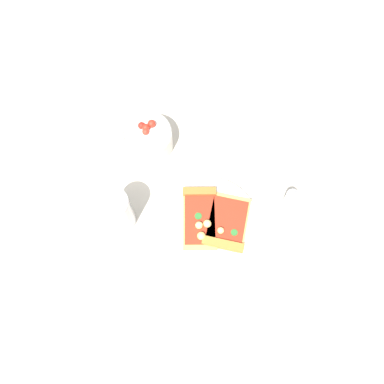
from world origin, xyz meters
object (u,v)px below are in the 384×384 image
Objects in this scene: pizza_slice_near at (200,215)px; pizza_slice_far at (226,226)px; salad_bowl at (147,138)px; pepper_shaker at (291,198)px; plate at (211,220)px; soda_glass at (117,212)px.

pizza_slice_near is 1.05× the size of pizza_slice_far.
pepper_shaker is at bearing -57.90° from salad_bowl.
pepper_shaker reaches higher than plate.
pepper_shaker is (0.21, -0.34, -0.01)m from salad_bowl.
pizza_slice_far reaches higher than plate.
pepper_shaker reaches higher than pizza_slice_far.
soda_glass is 0.42m from pepper_shaker.
plate is at bearing 116.38° from pizza_slice_far.
pizza_slice_near is 1.38× the size of soda_glass.
pepper_shaker is at bearing -10.60° from pizza_slice_far.
plate is 1.69× the size of salad_bowl.
pizza_slice_far is 0.18m from pepper_shaker.
soda_glass is at bearing 153.14° from pepper_shaker.
pepper_shaker is (0.19, -0.07, 0.03)m from plate.
pepper_shaker is at bearing -26.86° from soda_glass.
soda_glass reaches higher than salad_bowl.
pizza_slice_near is (-0.02, 0.02, 0.01)m from plate.
pizza_slice_far is 0.31m from salad_bowl.
pizza_slice_near is 0.20m from soda_glass.
plate is 3.32× the size of pepper_shaker.
salad_bowl is (-0.00, 0.25, 0.02)m from pizza_slice_near.
soda_glass is at bearing 148.96° from pizza_slice_near.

